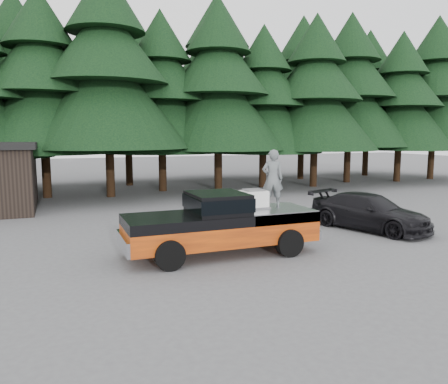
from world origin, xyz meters
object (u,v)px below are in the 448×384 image
object	(u,v)px
man_on_bed	(273,179)
parked_car	(369,212)
air_compressor	(253,200)
pickup_truck	(220,233)

from	to	relation	value
man_on_bed	parked_car	size ratio (longest dim) A/B	0.39
air_compressor	man_on_bed	distance (m)	0.92
air_compressor	parked_car	world-z (taller)	air_compressor
air_compressor	parked_car	bearing A→B (deg)	6.85
air_compressor	parked_car	size ratio (longest dim) A/B	0.17
pickup_truck	air_compressor	distance (m)	1.54
air_compressor	pickup_truck	bearing A→B (deg)	-173.21
pickup_truck	air_compressor	world-z (taller)	air_compressor
man_on_bed	air_compressor	bearing A→B (deg)	13.90
pickup_truck	air_compressor	bearing A→B (deg)	10.41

